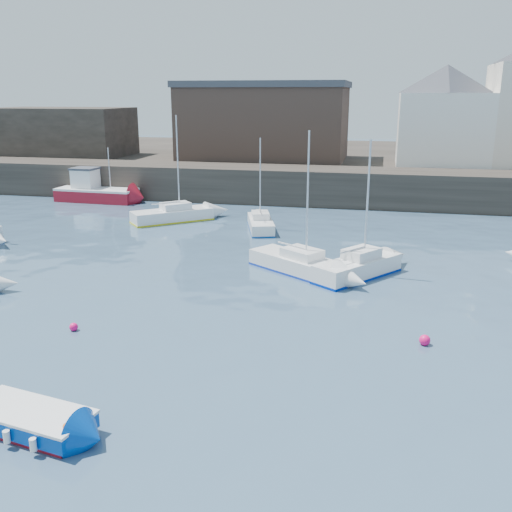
% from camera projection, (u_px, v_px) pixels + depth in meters
% --- Properties ---
extents(water, '(220.00, 220.00, 0.00)m').
position_uv_depth(water, '(170.00, 409.00, 17.35)').
color(water, '#2D4760').
rests_on(water, ground).
extents(quay_wall, '(90.00, 5.00, 3.00)m').
position_uv_depth(quay_wall, '(313.00, 186.00, 49.78)').
color(quay_wall, '#28231E').
rests_on(quay_wall, ground).
extents(land_strip, '(90.00, 32.00, 2.80)m').
position_uv_depth(land_strip, '(332.00, 163.00, 66.70)').
color(land_strip, '#28231E').
rests_on(land_strip, ground).
extents(bldg_east_d, '(11.14, 11.14, 8.95)m').
position_uv_depth(bldg_east_d, '(444.00, 115.00, 51.97)').
color(bldg_east_d, white).
rests_on(bldg_east_d, land_strip).
extents(warehouse, '(16.40, 10.40, 7.60)m').
position_uv_depth(warehouse, '(265.00, 121.00, 57.14)').
color(warehouse, '#3D2D26').
rests_on(warehouse, land_strip).
extents(bldg_west, '(14.00, 8.00, 5.00)m').
position_uv_depth(bldg_west, '(63.00, 132.00, 61.17)').
color(bldg_west, '#353028').
rests_on(bldg_west, land_strip).
extents(blue_dinghy, '(3.88, 2.22, 0.70)m').
position_uv_depth(blue_dinghy, '(30.00, 419.00, 16.08)').
color(blue_dinghy, maroon).
rests_on(blue_dinghy, ground).
extents(fishing_boat, '(7.26, 2.96, 4.75)m').
position_uv_depth(fishing_boat, '(95.00, 191.00, 50.65)').
color(fishing_boat, maroon).
rests_on(fishing_boat, ground).
extents(sailboat_b, '(5.85, 4.84, 7.49)m').
position_uv_depth(sailboat_b, '(298.00, 263.00, 30.48)').
color(sailboat_b, white).
rests_on(sailboat_b, ground).
extents(sailboat_c, '(4.57, 5.34, 7.07)m').
position_uv_depth(sailboat_c, '(358.00, 267.00, 29.69)').
color(sailboat_c, white).
rests_on(sailboat_c, ground).
extents(sailboat_f, '(2.91, 5.12, 6.35)m').
position_uv_depth(sailboat_f, '(261.00, 224.00, 40.04)').
color(sailboat_f, white).
rests_on(sailboat_f, ground).
extents(sailboat_h, '(5.82, 5.40, 7.76)m').
position_uv_depth(sailboat_h, '(173.00, 215.00, 42.66)').
color(sailboat_h, white).
rests_on(sailboat_h, ground).
extents(buoy_near, '(0.34, 0.34, 0.34)m').
position_uv_depth(buoy_near, '(74.00, 330.00, 23.08)').
color(buoy_near, '#FF0E67').
rests_on(buoy_near, ground).
extents(buoy_mid, '(0.42, 0.42, 0.42)m').
position_uv_depth(buoy_mid, '(424.00, 345.00, 21.77)').
color(buoy_mid, '#FF0E67').
rests_on(buoy_mid, ground).
extents(buoy_far, '(0.40, 0.40, 0.40)m').
position_uv_depth(buoy_far, '(314.00, 271.00, 30.87)').
color(buoy_far, '#FF0E67').
rests_on(buoy_far, ground).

